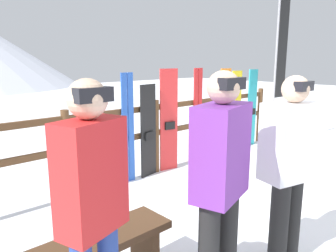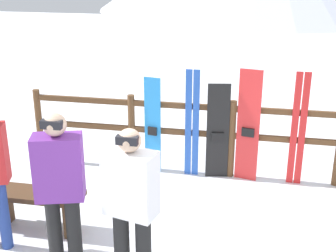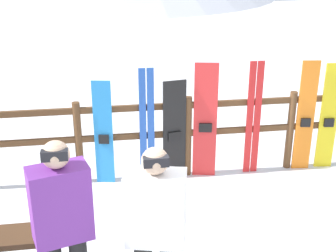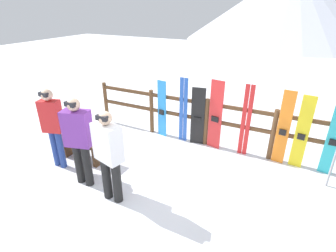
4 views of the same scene
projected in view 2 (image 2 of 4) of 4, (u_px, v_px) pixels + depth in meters
The scene contains 9 objects.
fence at pixel (232, 132), 6.53m from camera, with size 5.91×0.10×1.13m.
bench at pixel (36, 203), 5.35m from camera, with size 1.11×0.36×0.48m.
person_purple at pixel (60, 183), 4.47m from camera, with size 0.51×0.37×1.67m.
person_white at pixel (131, 200), 4.24m from camera, with size 0.52×0.37×1.61m.
snowboard_blue at pixel (153, 126), 6.67m from camera, with size 0.24×0.09×1.42m.
ski_pair_blue at pixel (192, 124), 6.55m from camera, with size 0.20×0.02×1.56m.
snowboard_black_stripe at pixel (218, 132), 6.51m from camera, with size 0.31×0.09×1.38m.
snowboard_red at pixel (248, 127), 6.40m from camera, with size 0.31×0.10×1.60m.
ski_pair_red at pixel (298, 130), 6.28m from camera, with size 0.20×0.02×1.59m.
Camera 2 is at (0.29, -4.02, 3.03)m, focal length 50.00 mm.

